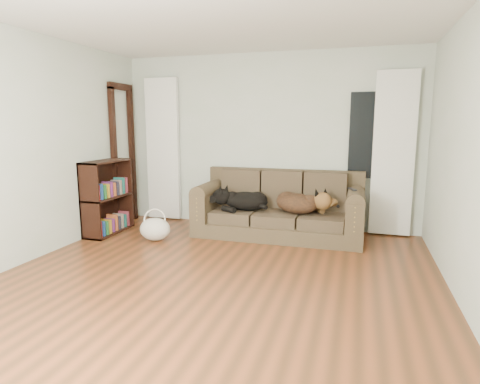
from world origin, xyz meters
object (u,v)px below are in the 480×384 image
(tote_bag, at_px, (155,229))
(bookshelf, at_px, (108,199))
(dog_black_lab, at_px, (243,201))
(sofa, at_px, (278,204))
(dog_shepherd, at_px, (300,203))

(tote_bag, bearing_deg, bookshelf, 168.88)
(bookshelf, bearing_deg, dog_black_lab, 14.47)
(dog_black_lab, relative_size, bookshelf, 0.60)
(sofa, bearing_deg, dog_black_lab, -174.34)
(sofa, xyz_separation_m, dog_black_lab, (-0.50, -0.05, 0.03))
(dog_shepherd, distance_m, bookshelf, 2.74)
(dog_shepherd, distance_m, tote_bag, 2.01)
(dog_black_lab, bearing_deg, dog_shepherd, 5.98)
(dog_black_lab, distance_m, tote_bag, 1.29)
(tote_bag, relative_size, bookshelf, 0.41)
(dog_shepherd, bearing_deg, sofa, 29.72)
(sofa, bearing_deg, dog_shepherd, -4.48)
(dog_black_lab, height_order, bookshelf, bookshelf)
(bookshelf, bearing_deg, sofa, 12.57)
(bookshelf, bearing_deg, dog_shepherd, 10.66)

